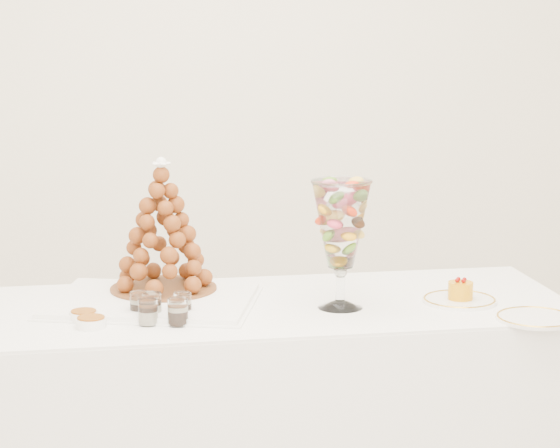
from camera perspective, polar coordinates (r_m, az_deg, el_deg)
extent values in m
cube|color=white|center=(4.89, -3.71, 9.18)|extent=(4.50, 0.04, 2.80)
cube|color=white|center=(0.95, 13.55, 2.16)|extent=(4.50, 0.04, 2.80)
cube|color=white|center=(3.42, -0.16, -9.75)|extent=(1.81, 0.78, 0.67)
cube|color=white|center=(3.32, -0.16, -4.25)|extent=(1.80, 0.78, 0.01)
cube|color=white|center=(3.33, -6.71, -4.02)|extent=(0.69, 0.58, 0.02)
cylinder|color=white|center=(3.28, 3.16, -4.20)|extent=(0.14, 0.14, 0.02)
cylinder|color=white|center=(3.26, 3.17, -3.22)|extent=(0.03, 0.03, 0.09)
sphere|color=white|center=(3.25, 3.18, -2.43)|extent=(0.04, 0.04, 0.04)
cylinder|color=white|center=(3.38, 9.35, -3.96)|extent=(0.23, 0.23, 0.01)
cylinder|color=white|center=(3.23, 13.20, -4.82)|extent=(0.23, 0.23, 0.01)
cylinder|color=white|center=(3.20, -7.36, -4.17)|extent=(0.07, 0.07, 0.07)
cylinder|color=white|center=(3.17, -6.71, -4.25)|extent=(0.07, 0.07, 0.08)
cylinder|color=white|center=(3.19, -5.11, -4.20)|extent=(0.05, 0.05, 0.07)
cylinder|color=white|center=(3.11, -6.91, -4.59)|extent=(0.07, 0.07, 0.07)
cylinder|color=white|center=(3.09, -5.36, -4.60)|extent=(0.06, 0.06, 0.08)
cylinder|color=white|center=(3.19, -10.22, -4.75)|extent=(0.08, 0.08, 0.03)
cylinder|color=white|center=(3.11, -9.84, -5.11)|extent=(0.09, 0.09, 0.03)
cylinder|color=brown|center=(3.43, -6.10, -3.35)|extent=(0.33, 0.33, 0.01)
cone|color=brown|center=(3.39, -6.17, -0.03)|extent=(0.33, 0.33, 0.40)
sphere|color=white|center=(3.36, -6.24, 3.13)|extent=(0.04, 0.04, 0.04)
cylinder|color=orange|center=(3.37, 9.41, -3.45)|extent=(0.08, 0.08, 0.05)
sphere|color=#870804|center=(3.37, 9.62, -2.87)|extent=(0.01, 0.01, 0.01)
sphere|color=#870804|center=(3.37, 9.30, -2.85)|extent=(0.01, 0.01, 0.01)
sphere|color=#870804|center=(3.35, 9.24, -2.92)|extent=(0.01, 0.01, 0.01)
sphere|color=#870804|center=(3.35, 9.56, -2.95)|extent=(0.01, 0.01, 0.01)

